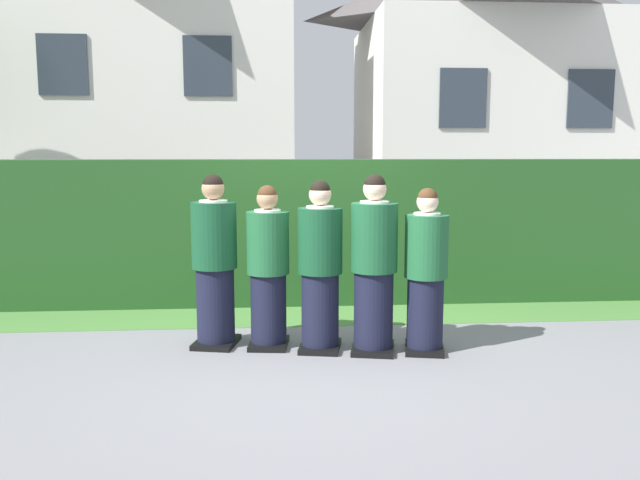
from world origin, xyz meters
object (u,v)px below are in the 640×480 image
(student_front_row_0, at_px, (215,265))
(student_front_row_4, at_px, (426,275))
(student_front_row_2, at_px, (320,270))
(student_front_row_1, at_px, (268,271))
(student_front_row_3, at_px, (374,268))

(student_front_row_0, height_order, student_front_row_4, student_front_row_0)
(student_front_row_0, xyz_separation_m, student_front_row_2, (1.00, -0.21, -0.03))
(student_front_row_1, distance_m, student_front_row_3, 1.01)
(student_front_row_2, xyz_separation_m, student_front_row_3, (0.50, -0.10, 0.03))
(student_front_row_0, bearing_deg, student_front_row_1, -8.78)
(student_front_row_4, bearing_deg, student_front_row_2, 172.06)
(student_front_row_1, xyz_separation_m, student_front_row_3, (0.98, -0.23, 0.05))
(student_front_row_1, relative_size, student_front_row_4, 1.01)
(student_front_row_0, relative_size, student_front_row_4, 1.08)
(student_front_row_0, height_order, student_front_row_3, student_front_row_3)
(student_front_row_1, distance_m, student_front_row_2, 0.50)
(student_front_row_0, distance_m, student_front_row_3, 1.53)
(student_front_row_0, height_order, student_front_row_2, student_front_row_0)
(student_front_row_0, relative_size, student_front_row_1, 1.07)
(student_front_row_2, bearing_deg, student_front_row_4, -7.94)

